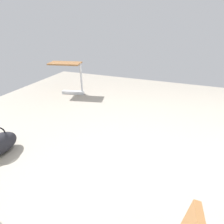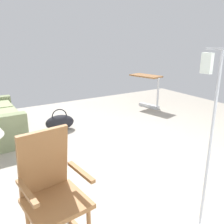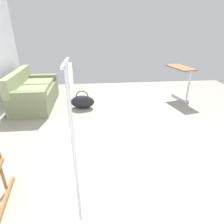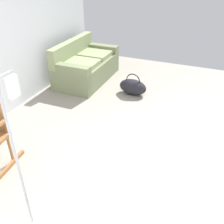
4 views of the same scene
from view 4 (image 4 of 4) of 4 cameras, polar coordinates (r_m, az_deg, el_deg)
The scene contains 4 objects.
ground_plane at distance 3.60m, azimuth 9.34°, elevation -10.00°, with size 7.45×7.45×0.00m, color gray.
couch at distance 5.69m, azimuth -5.84°, elevation 10.04°, with size 1.61×0.86×0.85m.
duffel_bag at distance 5.09m, azimuth 4.66°, elevation 5.63°, with size 0.39×0.60×0.43m.
iv_pole at distance 2.69m, azimuth -17.21°, elevation -22.00°, with size 0.44×0.44×1.69m.
Camera 4 is at (-2.68, -0.51, 2.35)m, focal length 41.03 mm.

